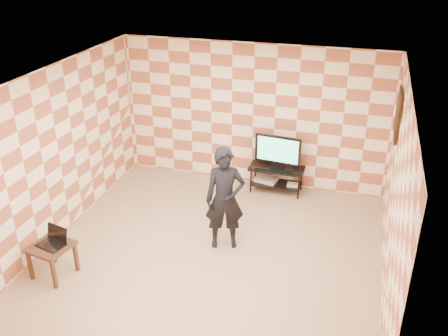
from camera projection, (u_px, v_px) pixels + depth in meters
The scene contains 14 objects.
floor at pixel (213, 251), 7.68m from camera, with size 5.00×5.00×0.00m, color tan.
wall_back at pixel (253, 116), 9.25m from camera, with size 5.00×0.02×2.70m, color beige.
wall_front at pixel (135, 280), 4.94m from camera, with size 5.00×0.02×2.70m, color beige.
wall_left at pixel (59, 153), 7.73m from camera, with size 0.02×5.00×2.70m, color beige.
wall_right at pixel (396, 197), 6.45m from camera, with size 0.02×5.00×2.70m, color beige.
ceiling at pixel (211, 80), 6.51m from camera, with size 5.00×5.00×0.02m, color white.
wall_art at pixel (398, 114), 7.54m from camera, with size 0.04×0.72×0.72m.
tv_stand at pixel (277, 174), 9.28m from camera, with size 1.01×0.46×0.50m.
tv at pixel (278, 150), 9.06m from camera, with size 0.86×0.19×0.62m.
dvd_player at pixel (266, 179), 9.43m from camera, with size 0.40×0.29×0.07m, color silver.
game_console at pixel (293, 185), 9.25m from camera, with size 0.20×0.14×0.04m, color silver.
side_table at pixel (51, 251), 6.99m from camera, with size 0.61×0.61×0.50m.
laptop at pixel (53, 241), 6.97m from camera, with size 0.43×0.37×0.25m.
person at pixel (225, 199), 7.49m from camera, with size 0.60×0.39×1.64m, color black.
Camera 1 is at (1.97, -6.04, 4.51)m, focal length 40.00 mm.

